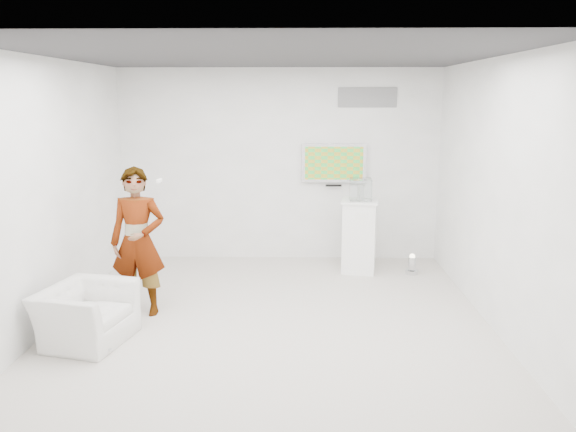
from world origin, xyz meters
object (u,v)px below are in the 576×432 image
object	(u,v)px
tv	(334,163)
floor_uplight	(412,264)
person	(138,242)
armchair	(86,314)
pedestal	(359,236)

from	to	relation	value
tv	floor_uplight	distance (m)	1.96
tv	floor_uplight	size ratio (longest dim) A/B	3.46
tv	floor_uplight	bearing A→B (deg)	-34.81
person	armchair	world-z (taller)	person
person	pedestal	size ratio (longest dim) A/B	1.63
tv	armchair	world-z (taller)	tv
tv	person	bearing A→B (deg)	-135.81
floor_uplight	person	bearing A→B (deg)	-155.99
tv	person	distance (m)	3.47
tv	pedestal	xyz separation A→B (m)	(0.36, -0.65, -1.01)
pedestal	floor_uplight	distance (m)	0.88
pedestal	person	bearing A→B (deg)	-148.42
tv	pedestal	world-z (taller)	tv
tv	person	world-z (taller)	tv
armchair	pedestal	world-z (taller)	pedestal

